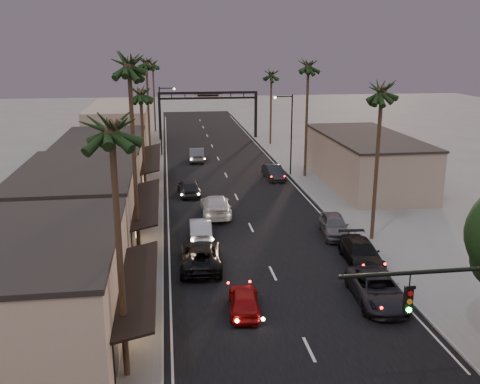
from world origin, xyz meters
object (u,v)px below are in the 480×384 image
object	(u,v)px
palm_ld	(146,60)
oncoming_red	(244,300)
palm_lb	(129,59)
arch	(208,103)
palm_rc	(271,72)
curbside_near	(377,289)
streetlight_left	(162,115)
palm_lc	(140,89)
palm_rb	(308,62)
streetlight_right	(289,128)
palm_far	(153,62)
oncoming_pickup	(201,256)
oncoming_silver	(200,229)
palm_la	(111,120)
curbside_black	(361,252)
palm_ra	(382,86)

from	to	relation	value
palm_ld	oncoming_red	size ratio (longest dim) A/B	3.45
palm_lb	arch	bearing A→B (deg)	79.84
palm_rc	oncoming_red	distance (m)	51.95
palm_lb	curbside_near	xyz separation A→B (m)	(13.74, -7.67, -12.60)
streetlight_left	palm_lc	bearing A→B (deg)	-94.37
streetlight_left	palm_rb	xyz separation A→B (m)	(15.52, -14.00, 7.09)
streetlight_right	curbside_near	world-z (taller)	streetlight_right
streetlight_right	palm_far	size ratio (longest dim) A/B	0.68
arch	palm_far	bearing A→B (deg)	136.05
palm_rb	oncoming_pickup	xyz separation A→B (m)	(-13.14, -23.31, -11.61)
streetlight_left	palm_rb	distance (m)	22.07
palm_rb	oncoming_red	bearing A→B (deg)	-110.56
palm_far	curbside_near	xyz separation A→B (m)	(13.44, -63.67, -10.66)
oncoming_silver	palm_lb	bearing A→B (deg)	45.06
palm_la	curbside_black	bearing A→B (deg)	36.20
oncoming_pickup	oncoming_silver	world-z (taller)	oncoming_pickup
oncoming_pickup	palm_far	bearing A→B (deg)	-83.40
palm_lb	oncoming_red	size ratio (longest dim) A/B	3.69
palm_lb	oncoming_pickup	distance (m)	13.28
palm_lb	palm_ra	size ratio (longest dim) A/B	1.15
palm_ra	streetlight_right	bearing A→B (deg)	94.57
palm_ra	curbside_near	xyz separation A→B (m)	(-3.46, -9.67, -10.66)
oncoming_pickup	oncoming_silver	xyz separation A→B (m)	(0.35, 5.50, -0.05)
palm_ld	curbside_black	size ratio (longest dim) A/B	2.66
palm_ra	curbside_black	world-z (taller)	palm_ra
arch	palm_rc	bearing A→B (deg)	-34.89
curbside_near	palm_lb	bearing A→B (deg)	155.01
oncoming_red	curbside_black	bearing A→B (deg)	-141.75
palm_ld	oncoming_pickup	bearing A→B (deg)	-83.25
palm_la	palm_rc	world-z (taller)	palm_la
curbside_near	curbside_black	xyz separation A→B (m)	(1.06, 5.50, -0.01)
palm_lc	palm_rc	world-z (taller)	same
arch	palm_ld	distance (m)	18.61
oncoming_red	curbside_black	size ratio (longest dim) A/B	0.77
palm_far	curbside_near	distance (m)	65.94
curbside_black	palm_rb	bearing A→B (deg)	88.12
oncoming_pickup	palm_lc	bearing A→B (deg)	-72.30
oncoming_red	curbside_near	size ratio (longest dim) A/B	0.73
palm_rb	curbside_black	size ratio (longest dim) A/B	2.66
oncoming_red	curbside_black	world-z (taller)	curbside_black
palm_far	curbside_black	xyz separation A→B (m)	(14.50, -58.17, -10.67)
palm_la	palm_ra	size ratio (longest dim) A/B	1.00
palm_rb	palm_rc	bearing A→B (deg)	90.00
arch	palm_rc	xyz separation A→B (m)	(8.60, -6.00, 4.94)
streetlight_right	palm_lb	world-z (taller)	palm_lb
palm_lb	oncoming_red	distance (m)	16.06
palm_ld	oncoming_silver	world-z (taller)	palm_ld
palm_lc	palm_far	xyz separation A→B (m)	(0.30, 42.00, 0.97)
streetlight_right	palm_lb	xyz separation A→B (m)	(-15.52, -23.00, 8.06)
streetlight_left	streetlight_right	bearing A→B (deg)	-43.21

